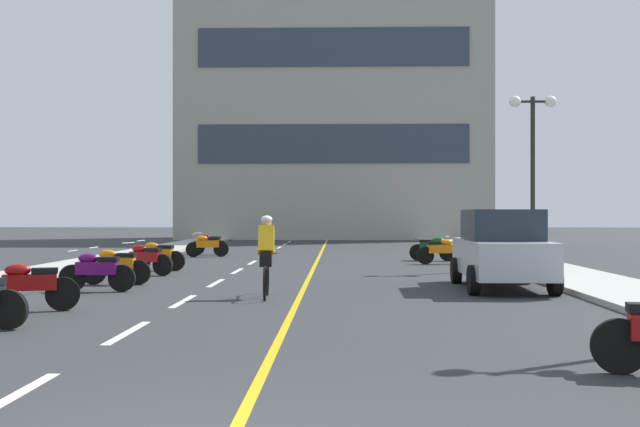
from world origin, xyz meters
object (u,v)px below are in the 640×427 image
object	(u,v)px
street_lamp_mid	(533,142)
motorcycle_10	(209,243)
cyclist_rider	(266,254)
motorcycle_7	(441,250)
motorcycle_8	(433,248)
motorcycle_3	(97,270)
motorcycle_2	(29,285)
motorcycle_4	(115,265)
motorcycle_9	(207,245)
parked_car_near	(501,249)
motorcycle_6	(158,255)
motorcycle_5	(145,258)

from	to	relation	value
street_lamp_mid	motorcycle_10	distance (m)	14.50
cyclist_rider	motorcycle_7	bearing A→B (deg)	64.93
street_lamp_mid	motorcycle_8	xyz separation A→B (m)	(-2.60, 4.14, -3.49)
motorcycle_7	motorcycle_10	xyz separation A→B (m)	(-8.94, 5.86, 0.00)
motorcycle_3	motorcycle_7	distance (m)	12.98
motorcycle_2	motorcycle_10	xyz separation A→B (m)	(-0.02, 18.89, 0.00)
street_lamp_mid	motorcycle_7	bearing A→B (deg)	138.18
motorcycle_3	motorcycle_10	distance (m)	15.37
motorcycle_4	motorcycle_9	distance (m)	11.98
motorcycle_7	motorcycle_10	world-z (taller)	same
motorcycle_8	cyclist_rider	bearing A→B (deg)	-111.45
motorcycle_2	motorcycle_7	size ratio (longest dim) A/B	0.98
street_lamp_mid	parked_car_near	bearing A→B (deg)	-109.76
motorcycle_4	motorcycle_8	world-z (taller)	same
motorcycle_9	motorcycle_4	bearing A→B (deg)	-90.79
motorcycle_6	parked_car_near	bearing A→B (deg)	-30.59
motorcycle_3	motorcycle_6	bearing A→B (deg)	91.25
parked_car_near	motorcycle_2	distance (m)	10.17
motorcycle_2	motorcycle_7	bearing A→B (deg)	55.60
motorcycle_8	motorcycle_10	size ratio (longest dim) A/B	1.00
motorcycle_10	street_lamp_mid	bearing A→B (deg)	-35.32
motorcycle_7	cyclist_rider	bearing A→B (deg)	-115.07
motorcycle_3	motorcycle_10	world-z (taller)	same
motorcycle_3	motorcycle_7	world-z (taller)	same
motorcycle_6	motorcycle_10	world-z (taller)	same
cyclist_rider	motorcycle_8	bearing A→B (deg)	68.55
street_lamp_mid	motorcycle_6	xyz separation A→B (m)	(-11.52, -0.92, -3.49)
motorcycle_6	motorcycle_2	bearing A→B (deg)	-89.67
motorcycle_4	motorcycle_6	xyz separation A→B (m)	(-0.07, 4.64, 0.00)
motorcycle_4	motorcycle_6	world-z (taller)	same
motorcycle_8	motorcycle_3	bearing A→B (deg)	-127.66
motorcycle_3	motorcycle_10	xyz separation A→B (m)	(-0.10, 15.37, 0.00)
motorcycle_7	motorcycle_9	xyz separation A→B (m)	(-8.74, 4.15, 0.00)
street_lamp_mid	motorcycle_7	world-z (taller)	street_lamp_mid
motorcycle_2	parked_car_near	bearing A→B (deg)	25.55
motorcycle_5	motorcycle_9	bearing A→B (deg)	88.94
motorcycle_7	motorcycle_9	bearing A→B (deg)	154.62
motorcycle_2	motorcycle_10	size ratio (longest dim) A/B	1.01
motorcycle_8	cyclist_rider	distance (m)	13.42
street_lamp_mid	motorcycle_8	distance (m)	6.00
motorcycle_7	motorcycle_9	size ratio (longest dim) A/B	1.02
motorcycle_6	motorcycle_7	size ratio (longest dim) A/B	1.00
motorcycle_8	motorcycle_10	xyz separation A→B (m)	(-8.88, 4.00, 0.00)
motorcycle_5	motorcycle_8	distance (m)	11.17
motorcycle_3	cyclist_rider	distance (m)	4.05
motorcycle_9	motorcycle_8	bearing A→B (deg)	-14.74
parked_car_near	cyclist_rider	xyz separation A→B (m)	(-5.22, -1.98, -0.03)
motorcycle_10	cyclist_rider	size ratio (longest dim) A/B	0.93
street_lamp_mid	cyclist_rider	xyz separation A→B (m)	(-7.51, -8.35, -3.07)
motorcycle_3	cyclist_rider	size ratio (longest dim) A/B	0.96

